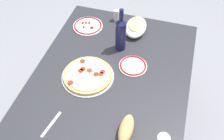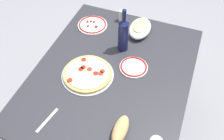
# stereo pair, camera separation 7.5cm
# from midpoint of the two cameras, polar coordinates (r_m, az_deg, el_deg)

# --- Properties ---
(ground_plane) EXTENTS (8.00, 8.00, 0.00)m
(ground_plane) POSITION_cam_midpoint_polar(r_m,az_deg,el_deg) (2.22, 1.00, -13.16)
(ground_plane) COLOR gray
(ground_plane) RESTS_ON ground
(dining_table) EXTENTS (1.22, 0.96, 0.74)m
(dining_table) POSITION_cam_midpoint_polar(r_m,az_deg,el_deg) (1.69, 1.28, -3.36)
(dining_table) COLOR #2D2D33
(dining_table) RESTS_ON ground
(pepperoni_pizza) EXTENTS (0.33, 0.33, 0.03)m
(pepperoni_pizza) POSITION_cam_midpoint_polar(r_m,az_deg,el_deg) (1.58, -4.12, -0.88)
(pepperoni_pizza) COLOR #B7B7BC
(pepperoni_pizza) RESTS_ON dining_table
(baked_pasta_dish) EXTENTS (0.24, 0.15, 0.08)m
(baked_pasta_dish) POSITION_cam_midpoint_polar(r_m,az_deg,el_deg) (1.87, 7.47, 9.35)
(baked_pasta_dish) COLOR white
(baked_pasta_dish) RESTS_ON dining_table
(wine_bottle) EXTENTS (0.07, 0.07, 0.32)m
(wine_bottle) POSITION_cam_midpoint_polar(r_m,az_deg,el_deg) (1.67, 3.85, 7.98)
(wine_bottle) COLOR #141942
(wine_bottle) RESTS_ON dining_table
(side_plate_near) EXTENTS (0.22, 0.22, 0.02)m
(side_plate_near) POSITION_cam_midpoint_polar(r_m,az_deg,el_deg) (1.93, -3.25, 10.03)
(side_plate_near) COLOR white
(side_plate_near) RESTS_ON dining_table
(side_plate_far) EXTENTS (0.18, 0.18, 0.02)m
(side_plate_far) POSITION_cam_midpoint_polar(r_m,az_deg,el_deg) (1.63, 6.18, 0.64)
(side_plate_far) COLOR white
(side_plate_far) RESTS_ON dining_table
(bread_loaf) EXTENTS (0.18, 0.07, 0.07)m
(bread_loaf) POSITION_cam_midpoint_polar(r_m,az_deg,el_deg) (1.35, 3.53, -13.25)
(bread_loaf) COLOR tan
(bread_loaf) RESTS_ON dining_table
(spice_shaker) EXTENTS (0.04, 0.04, 0.09)m
(spice_shaker) POSITION_cam_midpoint_polar(r_m,az_deg,el_deg) (1.96, 3.21, 12.02)
(spice_shaker) COLOR silver
(spice_shaker) RESTS_ON dining_table
(fork_right) EXTENTS (0.17, 0.05, 0.00)m
(fork_right) POSITION_cam_midpoint_polar(r_m,az_deg,el_deg) (1.44, -12.80, -10.94)
(fork_right) COLOR #B7B7BC
(fork_right) RESTS_ON dining_table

